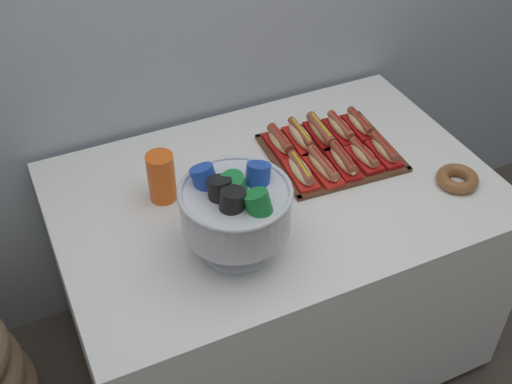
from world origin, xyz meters
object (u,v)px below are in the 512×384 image
hot_dog_3 (364,156)px  hot_dog_8 (340,128)px  hot_dog_7 (321,132)px  hot_dog_4 (384,150)px  donut (457,179)px  hot_dog_2 (343,161)px  hot_dog_9 (360,124)px  punch_bowl (236,208)px  hot_dog_0 (301,171)px  buffet_table (273,269)px  hot_dog_1 (322,166)px  serving_tray (331,153)px  hot_dog_6 (301,137)px  hot_dog_5 (280,142)px  cup_stack (161,177)px

hot_dog_3 → hot_dog_8: (0.01, 0.16, 0.00)m
hot_dog_7 → hot_dog_4: bearing=-51.1°
hot_dog_7 → donut: size_ratio=1.41×
hot_dog_2 → hot_dog_4: bearing=-3.4°
hot_dog_9 → punch_bowl: size_ratio=0.54×
hot_dog_0 → buffet_table: bearing=-175.0°
hot_dog_1 → serving_tray: bearing=44.4°
hot_dog_0 → hot_dog_6: bearing=62.2°
buffet_table → hot_dog_2: bearing=-0.2°
hot_dog_4 → hot_dog_7: 0.22m
hot_dog_0 → hot_dog_5: (0.01, 0.16, 0.00)m
hot_dog_6 → hot_dog_4: bearing=-39.6°
hot_dog_6 → donut: (0.35, -0.39, -0.02)m
hot_dog_3 → donut: size_ratio=1.16×
hot_dog_9 → cup_stack: (-0.73, -0.05, 0.05)m
hot_dog_6 → hot_dog_7: size_ratio=0.98×
hot_dog_3 → donut: bearing=-44.9°
hot_dog_3 → hot_dog_7: size_ratio=0.82×
hot_dog_7 → punch_bowl: punch_bowl is taller
hot_dog_8 → hot_dog_2: bearing=-117.8°
hot_dog_3 → hot_dog_9: same height
hot_dog_3 → hot_dog_4: hot_dog_4 is taller
serving_tray → hot_dog_6: size_ratio=2.32×
serving_tray → hot_dog_2: hot_dog_2 is taller
cup_stack → hot_dog_1: bearing=-11.8°
hot_dog_7 → cup_stack: 0.59m
serving_tray → punch_bowl: 0.56m
hot_dog_0 → cup_stack: (-0.42, 0.10, 0.05)m
hot_dog_2 → hot_dog_5: bearing=128.9°
hot_dog_5 → hot_dog_1: bearing=-68.9°
hot_dog_3 → hot_dog_9: (0.08, 0.16, -0.00)m
hot_dog_7 → cup_stack: cup_stack is taller
hot_dog_3 → hot_dog_2: bearing=176.6°
hot_dog_0 → hot_dog_1: hot_dog_1 is taller
hot_dog_0 → hot_dog_4: (0.30, -0.02, 0.00)m
hot_dog_2 → hot_dog_3: bearing=-3.4°
buffet_table → hot_dog_4: hot_dog_4 is taller
punch_bowl → cup_stack: punch_bowl is taller
hot_dog_3 → hot_dog_6: 0.22m
hot_dog_1 → punch_bowl: 0.45m
serving_tray → hot_dog_3: size_ratio=2.76×
hot_dog_4 → donut: 0.25m
buffet_table → hot_dog_1: bearing=1.3°
hot_dog_8 → hot_dog_9: (0.07, -0.00, -0.00)m
cup_stack → donut: 0.92m
buffet_table → hot_dog_6: bearing=43.6°
hot_dog_3 → hot_dog_7: (-0.07, 0.17, 0.00)m
buffet_table → hot_dog_8: size_ratio=8.00×
hot_dog_3 → hot_dog_0: bearing=176.6°
serving_tray → hot_dog_0: size_ratio=2.47×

